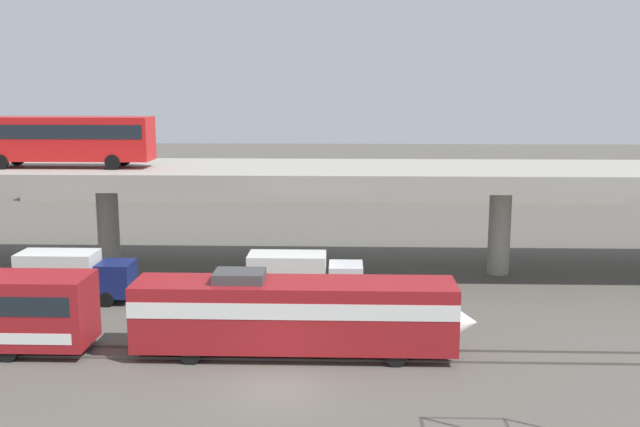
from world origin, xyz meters
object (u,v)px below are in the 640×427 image
parked_car_2 (196,172)px  parked_car_3 (454,175)px  transit_bus_on_overpass (62,137)px  parked_car_0 (545,173)px  service_truck_east (73,275)px  parked_car_1 (383,175)px  service_truck_west (302,277)px  train_locomotive (310,312)px

parked_car_2 → parked_car_3: bearing=-4.9°
transit_bus_on_overpass → parked_car_2: transit_bus_on_overpass is taller
parked_car_0 → parked_car_3: (-10.91, -2.08, 0.00)m
service_truck_east → parked_car_1: (20.78, 41.77, 0.92)m
service_truck_east → parked_car_1: parked_car_1 is taller
service_truck_east → service_truck_west: bearing=0.0°
parked_car_2 → transit_bus_on_overpass: bearing=-91.8°
train_locomotive → parked_car_0: 58.32m
transit_bus_on_overpass → parked_car_2: size_ratio=2.67×
train_locomotive → parked_car_3: train_locomotive is taller
transit_bus_on_overpass → parked_car_0: bearing=-138.4°
train_locomotive → parked_car_2: size_ratio=3.66×
parked_car_2 → service_truck_east: bearing=-88.1°
parked_car_2 → parked_car_3: (30.45, -2.58, -0.00)m
train_locomotive → parked_car_2: bearing=106.9°
service_truck_east → train_locomotive: bearing=-30.0°
parked_car_0 → parked_car_1: same height
parked_car_0 → parked_car_2: size_ratio=0.92×
parked_car_0 → parked_car_2: same height
service_truck_east → parked_car_2: (-1.45, 44.60, 0.92)m
train_locomotive → transit_bus_on_overpass: transit_bus_on_overpass is taller
parked_car_0 → parked_car_1: bearing=6.9°
train_locomotive → transit_bus_on_overpass: 23.94m
train_locomotive → service_truck_west: (-0.90, 8.50, -0.56)m
service_truck_east → parked_car_2: size_ratio=1.51×
service_truck_east → parked_car_1: 46.66m
train_locomotive → service_truck_west: size_ratio=2.42×
transit_bus_on_overpass → service_truck_west: 19.27m
train_locomotive → parked_car_1: 50.64m
parked_car_0 → parked_car_3: 11.10m
service_truck_west → service_truck_east: same height
service_truck_east → transit_bus_on_overpass: bearing=112.6°
parked_car_2 → train_locomotive: bearing=-73.1°
parked_car_0 → parked_car_3: bearing=10.8°
transit_bus_on_overpass → parked_car_1: transit_bus_on_overpass is taller
parked_car_1 → train_locomotive: bearing=-96.9°
train_locomotive → service_truck_east: size_ratio=2.42×
service_truck_west → parked_car_2: bearing=108.9°
transit_bus_on_overpass → service_truck_east: 10.39m
transit_bus_on_overpass → service_truck_east: bearing=112.6°
transit_bus_on_overpass → parked_car_2: (1.18, 38.29, -6.91)m
service_truck_east → parked_car_2: parked_car_2 is taller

